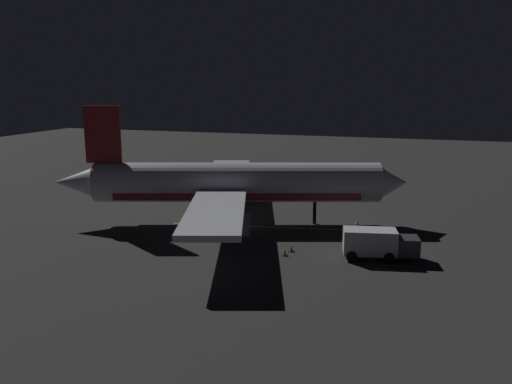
% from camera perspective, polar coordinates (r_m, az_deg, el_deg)
% --- Properties ---
extents(ground_plane, '(180.00, 180.00, 0.20)m').
position_cam_1_polar(ground_plane, '(53.28, -2.05, -3.65)').
color(ground_plane, '#313132').
extents(apron_guide_stripe, '(3.64, 21.01, 0.01)m').
position_cam_1_polar(apron_guide_stripe, '(51.90, 2.04, -3.96)').
color(apron_guide_stripe, gold).
rests_on(apron_guide_stripe, ground_plane).
extents(airliner, '(34.68, 35.62, 12.16)m').
position_cam_1_polar(airliner, '(52.30, -2.75, 0.89)').
color(airliner, silver).
rests_on(airliner, ground_plane).
extents(baggage_truck, '(3.26, 6.40, 2.51)m').
position_cam_1_polar(baggage_truck, '(43.68, 13.36, -5.67)').
color(baggage_truck, silver).
rests_on(baggage_truck, ground_plane).
extents(catering_truck, '(6.13, 3.03, 2.33)m').
position_cam_1_polar(catering_truck, '(64.39, -1.92, 0.33)').
color(catering_truck, gold).
rests_on(catering_truck, ground_plane).
extents(ground_crew_worker, '(0.40, 0.40, 1.74)m').
position_cam_1_polar(ground_crew_worker, '(48.75, 11.20, -4.18)').
color(ground_crew_worker, black).
rests_on(ground_crew_worker, ground_plane).
extents(traffic_cone_near_left, '(0.50, 0.50, 0.55)m').
position_cam_1_polar(traffic_cone_near_left, '(51.13, 6.19, -3.99)').
color(traffic_cone_near_left, '#EA590F').
rests_on(traffic_cone_near_left, ground_plane).
extents(traffic_cone_near_right, '(0.50, 0.50, 0.55)m').
position_cam_1_polar(traffic_cone_near_right, '(43.61, 3.24, -6.81)').
color(traffic_cone_near_right, '#EA590F').
rests_on(traffic_cone_near_right, ground_plane).
extents(traffic_cone_under_wing, '(0.50, 0.50, 0.55)m').
position_cam_1_polar(traffic_cone_under_wing, '(44.67, 3.97, -6.35)').
color(traffic_cone_under_wing, '#EA590F').
rests_on(traffic_cone_under_wing, ground_plane).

